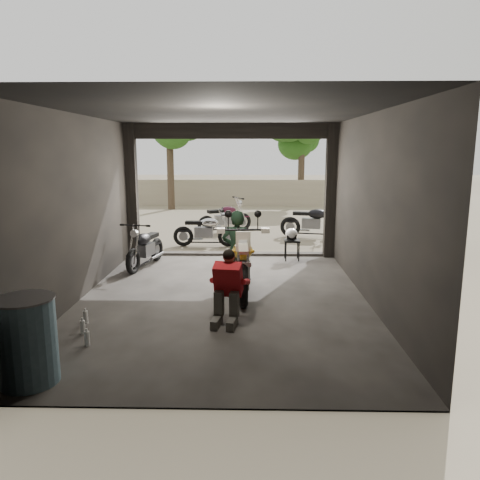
{
  "coord_description": "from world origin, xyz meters",
  "views": [
    {
      "loc": [
        0.48,
        -7.83,
        2.61
      ],
      "look_at": [
        0.29,
        0.6,
        0.96
      ],
      "focal_mm": 35.0,
      "sensor_mm": 36.0,
      "label": 1
    }
  ],
  "objects_px": {
    "left_bike": "(145,244)",
    "outside_bike_b": "(225,215)",
    "mechanic": "(227,290)",
    "main_bike": "(242,258)",
    "outside_bike_c": "(313,219)",
    "helmet": "(291,234)",
    "sign_post": "(350,192)",
    "stool": "(292,243)",
    "rider": "(237,251)",
    "oil_drum": "(27,342)",
    "outside_bike_a": "(205,228)"
  },
  "relations": [
    {
      "from": "outside_bike_b",
      "to": "helmet",
      "type": "bearing_deg",
      "value": 175.79
    },
    {
      "from": "mechanic",
      "to": "main_bike",
      "type": "bearing_deg",
      "value": 90.91
    },
    {
      "from": "outside_bike_b",
      "to": "mechanic",
      "type": "distance_m",
      "value": 7.86
    },
    {
      "from": "mechanic",
      "to": "stool",
      "type": "relative_size",
      "value": 2.15
    },
    {
      "from": "sign_post",
      "to": "rider",
      "type": "bearing_deg",
      "value": -111.93
    },
    {
      "from": "outside_bike_c",
      "to": "stool",
      "type": "bearing_deg",
      "value": 175.6
    },
    {
      "from": "main_bike",
      "to": "oil_drum",
      "type": "distance_m",
      "value": 4.11
    },
    {
      "from": "main_bike",
      "to": "left_bike",
      "type": "relative_size",
      "value": 1.3
    },
    {
      "from": "main_bike",
      "to": "sign_post",
      "type": "height_order",
      "value": "sign_post"
    },
    {
      "from": "outside_bike_a",
      "to": "sign_post",
      "type": "bearing_deg",
      "value": -82.03
    },
    {
      "from": "stool",
      "to": "main_bike",
      "type": "bearing_deg",
      "value": -113.29
    },
    {
      "from": "left_bike",
      "to": "helmet",
      "type": "xyz_separation_m",
      "value": [
        3.31,
        0.75,
        0.12
      ]
    },
    {
      "from": "rider",
      "to": "oil_drum",
      "type": "distance_m",
      "value": 4.21
    },
    {
      "from": "outside_bike_b",
      "to": "sign_post",
      "type": "relative_size",
      "value": 0.74
    },
    {
      "from": "main_bike",
      "to": "sign_post",
      "type": "xyz_separation_m",
      "value": [
        2.89,
        4.72,
        0.79
      ]
    },
    {
      "from": "left_bike",
      "to": "oil_drum",
      "type": "relative_size",
      "value": 1.54
    },
    {
      "from": "main_bike",
      "to": "left_bike",
      "type": "xyz_separation_m",
      "value": [
        -2.2,
        1.91,
        -0.14
      ]
    },
    {
      "from": "helmet",
      "to": "oil_drum",
      "type": "height_order",
      "value": "oil_drum"
    },
    {
      "from": "helmet",
      "to": "stool",
      "type": "bearing_deg",
      "value": -63.11
    },
    {
      "from": "stool",
      "to": "sign_post",
      "type": "bearing_deg",
      "value": 50.02
    },
    {
      "from": "outside_bike_a",
      "to": "stool",
      "type": "relative_size",
      "value": 3.03
    },
    {
      "from": "rider",
      "to": "helmet",
      "type": "distance_m",
      "value": 2.76
    },
    {
      "from": "outside_bike_c",
      "to": "helmet",
      "type": "bearing_deg",
      "value": 175.12
    },
    {
      "from": "oil_drum",
      "to": "main_bike",
      "type": "bearing_deg",
      "value": 55.41
    },
    {
      "from": "left_bike",
      "to": "outside_bike_b",
      "type": "height_order",
      "value": "outside_bike_b"
    },
    {
      "from": "rider",
      "to": "sign_post",
      "type": "xyz_separation_m",
      "value": [
        2.99,
        4.54,
        0.69
      ]
    },
    {
      "from": "mechanic",
      "to": "rider",
      "type": "bearing_deg",
      "value": 95.23
    },
    {
      "from": "outside_bike_c",
      "to": "outside_bike_a",
      "type": "bearing_deg",
      "value": 125.46
    },
    {
      "from": "oil_drum",
      "to": "outside_bike_c",
      "type": "bearing_deg",
      "value": 64.09
    },
    {
      "from": "rider",
      "to": "helmet",
      "type": "height_order",
      "value": "rider"
    },
    {
      "from": "outside_bike_b",
      "to": "stool",
      "type": "relative_size",
      "value": 3.23
    },
    {
      "from": "left_bike",
      "to": "main_bike",
      "type": "bearing_deg",
      "value": -28.62
    },
    {
      "from": "outside_bike_a",
      "to": "rider",
      "type": "relative_size",
      "value": 1.0
    },
    {
      "from": "main_bike",
      "to": "outside_bike_c",
      "type": "bearing_deg",
      "value": 67.81
    },
    {
      "from": "rider",
      "to": "mechanic",
      "type": "distance_m",
      "value": 1.69
    },
    {
      "from": "rider",
      "to": "stool",
      "type": "height_order",
      "value": "rider"
    },
    {
      "from": "outside_bike_b",
      "to": "mechanic",
      "type": "relative_size",
      "value": 1.5
    },
    {
      "from": "outside_bike_a",
      "to": "sign_post",
      "type": "height_order",
      "value": "sign_post"
    },
    {
      "from": "sign_post",
      "to": "mechanic",
      "type": "bearing_deg",
      "value": -105.04
    },
    {
      "from": "left_bike",
      "to": "outside_bike_c",
      "type": "height_order",
      "value": "outside_bike_c"
    },
    {
      "from": "left_bike",
      "to": "stool",
      "type": "height_order",
      "value": "left_bike"
    },
    {
      "from": "main_bike",
      "to": "mechanic",
      "type": "height_order",
      "value": "main_bike"
    },
    {
      "from": "outside_bike_c",
      "to": "oil_drum",
      "type": "height_order",
      "value": "outside_bike_c"
    },
    {
      "from": "outside_bike_a",
      "to": "oil_drum",
      "type": "relative_size",
      "value": 1.52
    },
    {
      "from": "stool",
      "to": "left_bike",
      "type": "bearing_deg",
      "value": -167.99
    },
    {
      "from": "outside_bike_c",
      "to": "rider",
      "type": "distance_m",
      "value": 5.75
    },
    {
      "from": "left_bike",
      "to": "sign_post",
      "type": "xyz_separation_m",
      "value": [
        5.09,
        2.81,
        0.93
      ]
    },
    {
      "from": "mechanic",
      "to": "helmet",
      "type": "height_order",
      "value": "mechanic"
    },
    {
      "from": "helmet",
      "to": "outside_bike_a",
      "type": "bearing_deg",
      "value": 152.44
    },
    {
      "from": "outside_bike_c",
      "to": "oil_drum",
      "type": "relative_size",
      "value": 1.69
    }
  ]
}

